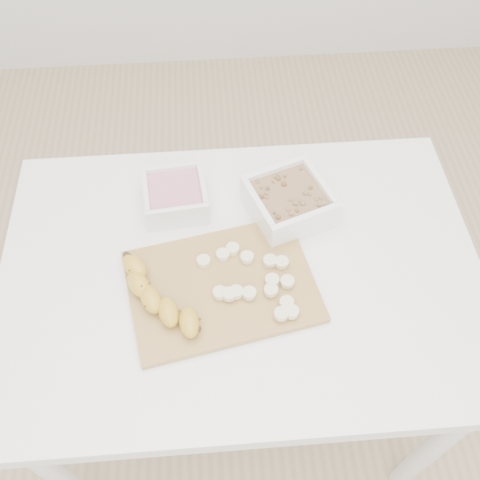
{
  "coord_description": "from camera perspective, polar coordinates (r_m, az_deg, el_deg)",
  "views": [
    {
      "loc": [
        -0.05,
        -0.59,
        1.68
      ],
      "look_at": [
        0.0,
        0.03,
        0.81
      ],
      "focal_mm": 40.0,
      "sensor_mm": 36.0,
      "label": 1
    }
  ],
  "objects": [
    {
      "name": "banana",
      "position": [
        1.04,
        -8.56,
        -6.09
      ],
      "size": [
        0.15,
        0.22,
        0.04
      ],
      "primitive_type": null,
      "rotation": [
        0.0,
        0.0,
        0.48
      ],
      "color": "gold",
      "rests_on": "cutting_board"
    },
    {
      "name": "table",
      "position": [
        1.19,
        0.11,
        -5.54
      ],
      "size": [
        1.0,
        0.7,
        0.75
      ],
      "color": "white",
      "rests_on": "ground"
    },
    {
      "name": "bowl_yogurt",
      "position": [
        1.19,
        -6.89,
        4.71
      ],
      "size": [
        0.15,
        0.15,
        0.06
      ],
      "color": "white",
      "rests_on": "table"
    },
    {
      "name": "cutting_board",
      "position": [
        1.08,
        -1.97,
        -4.94
      ],
      "size": [
        0.41,
        0.33,
        0.01
      ],
      "primitive_type": "cube",
      "rotation": [
        0.0,
        0.0,
        0.19
      ],
      "color": "#A78146",
      "rests_on": "table"
    },
    {
      "name": "banana_slices",
      "position": [
        1.06,
        1.59,
        -4.36
      ],
      "size": [
        0.19,
        0.19,
        0.02
      ],
      "color": "beige",
      "rests_on": "cutting_board"
    },
    {
      "name": "ground",
      "position": [
        1.79,
        0.08,
        -16.09
      ],
      "size": [
        3.5,
        3.5,
        0.0
      ],
      "primitive_type": "plane",
      "color": "#C6AD89",
      "rests_on": "ground"
    },
    {
      "name": "bowl_granola",
      "position": [
        1.17,
        5.22,
        4.11
      ],
      "size": [
        0.21,
        0.21,
        0.08
      ],
      "color": "white",
      "rests_on": "table"
    }
  ]
}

